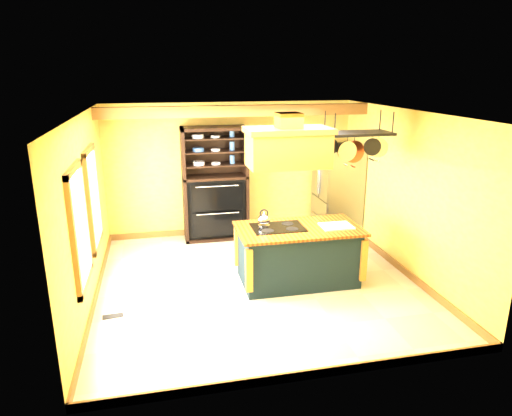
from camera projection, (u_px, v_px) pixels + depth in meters
name	position (u px, v px, depth m)	size (l,w,h in m)	color
floor	(257.00, 282.00, 7.38)	(5.00, 5.00, 0.00)	beige
ceiling	(258.00, 113.00, 6.60)	(5.00, 5.00, 0.00)	white
wall_back	(231.00, 169.00, 9.33)	(5.00, 0.02, 2.70)	#E8B455
wall_front	(310.00, 268.00, 4.65)	(5.00, 0.02, 2.70)	#E8B455
wall_left	(86.00, 213.00, 6.48)	(0.02, 5.00, 2.70)	#E8B455
wall_right	(406.00, 193.00, 7.50)	(0.02, 5.00, 2.70)	#E8B455
ceiling_beam	(237.00, 111.00, 8.23)	(5.00, 0.15, 0.20)	brown
window_near	(80.00, 227.00, 5.73)	(0.06, 1.06, 1.56)	brown
window_far	(94.00, 198.00, 7.04)	(0.06, 1.06, 1.56)	brown
kitchen_island	(298.00, 254.00, 7.31)	(1.95, 1.09, 1.11)	black
range_hood	(288.00, 145.00, 6.76)	(1.27, 0.72, 0.80)	#C68731
pot_rack	(357.00, 140.00, 6.98)	(1.10, 0.51, 0.80)	black
refrigerator	(337.00, 193.00, 9.33)	(0.78, 0.93, 1.81)	gray
hutch	(215.00, 196.00, 9.16)	(1.28, 0.58, 2.26)	black
floor_register	(113.00, 316.00, 6.35)	(0.28, 0.12, 0.01)	black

